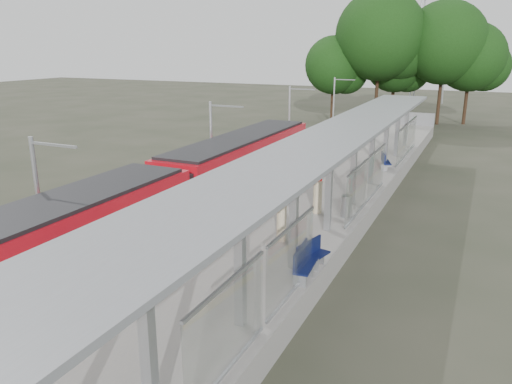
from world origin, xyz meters
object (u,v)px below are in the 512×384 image
(info_pillar_near, at_px, (282,223))
(info_pillar_far, at_px, (318,197))
(train, at_px, (167,199))
(bench_near, at_px, (304,262))
(litter_bin, at_px, (346,206))
(bench_mid, at_px, (311,254))
(bench_far, at_px, (385,161))

(info_pillar_near, height_order, info_pillar_far, info_pillar_far)
(train, bearing_deg, bench_near, -20.57)
(train, distance_m, litter_bin, 7.83)
(bench_mid, relative_size, info_pillar_near, 0.91)
(bench_far, distance_m, info_pillar_near, 13.69)
(train, xyz_separation_m, info_pillar_far, (5.44, 3.88, -0.29))
(info_pillar_far, height_order, litter_bin, info_pillar_far)
(litter_bin, bearing_deg, train, -149.98)
(bench_mid, bearing_deg, bench_near, -76.91)
(bench_far, bearing_deg, info_pillar_far, -115.94)
(bench_near, distance_m, bench_far, 16.38)
(bench_near, height_order, info_pillar_near, info_pillar_near)
(bench_far, height_order, info_pillar_far, info_pillar_far)
(bench_near, bearing_deg, info_pillar_far, 99.11)
(train, bearing_deg, info_pillar_far, 35.50)
(train, relative_size, info_pillar_far, 15.60)
(bench_mid, relative_size, info_pillar_far, 0.87)
(info_pillar_near, bearing_deg, bench_near, -51.52)
(bench_near, relative_size, info_pillar_far, 0.92)
(train, height_order, info_pillar_far, train)
(bench_near, height_order, bench_mid, bench_near)
(bench_mid, height_order, info_pillar_far, info_pillar_far)
(bench_far, xyz_separation_m, info_pillar_near, (-1.35, -13.62, 0.21))
(bench_near, distance_m, info_pillar_far, 6.76)
(info_pillar_far, xyz_separation_m, litter_bin, (1.33, 0.03, -0.28))
(info_pillar_near, bearing_deg, bench_mid, -42.23)
(info_pillar_near, relative_size, litter_bin, 1.74)
(bench_mid, bearing_deg, info_pillar_far, 119.79)
(train, distance_m, info_pillar_far, 6.69)
(litter_bin, bearing_deg, bench_near, -87.05)
(bench_near, relative_size, info_pillar_near, 0.97)
(train, distance_m, info_pillar_near, 5.23)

